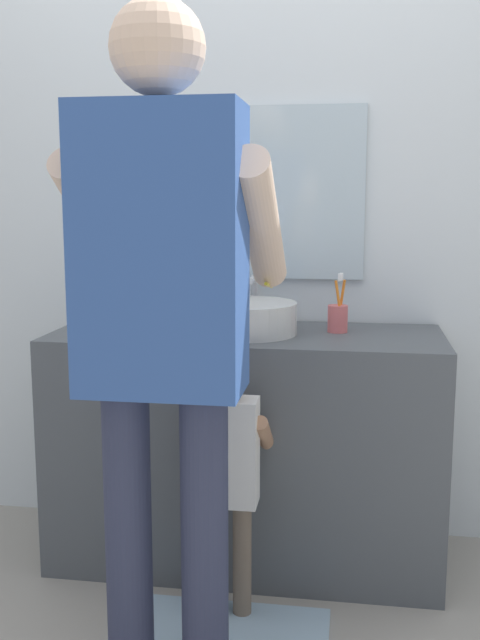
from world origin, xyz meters
The scene contains 10 objects.
ground_plane centered at (0.00, 0.00, 0.00)m, with size 14.00×14.00×0.00m, color #9E998E.
back_wall centered at (0.00, 0.62, 1.35)m, with size 4.40×0.10×2.70m.
vanity_cabinet centered at (0.00, 0.30, 0.42)m, with size 1.36×0.54×0.83m, color #4C5156.
sink_basin centered at (0.00, 0.28, 0.89)m, with size 0.35×0.35×0.11m.
faucet centered at (0.00, 0.49, 0.92)m, with size 0.18×0.14×0.18m.
toothbrush_cup centered at (0.31, 0.36, 0.89)m, with size 0.07×0.07×0.21m.
soap_bottle centered at (-0.33, 0.37, 0.90)m, with size 0.06×0.06×0.16m.
bath_mat centered at (0.00, -0.25, 0.01)m, with size 0.64×0.40×0.02m, color #99B7CC.
child_toddler centered at (0.00, -0.10, 0.49)m, with size 0.25×0.25×0.82m.
adult_parent centered at (-0.10, -0.43, 1.06)m, with size 0.55×0.57×1.77m.
Camera 1 is at (0.37, -2.22, 1.30)m, focal length 41.58 mm.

